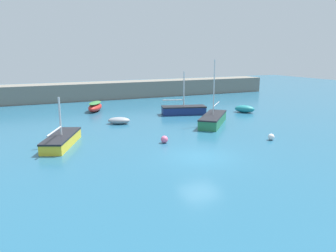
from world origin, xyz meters
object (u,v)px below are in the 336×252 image
at_px(sailboat_tall_mast, 213,119).
at_px(mooring_buoy_white, 271,137).
at_px(sailboat_twin_hulled, 62,140).
at_px(fishing_dinghy_green, 245,109).
at_px(sailboat_short_mast, 184,110).
at_px(mooring_buoy_pink, 164,139).
at_px(rowboat_with_red_cover, 95,107).
at_px(dinghy_near_pier, 119,121).

distance_m(sailboat_tall_mast, mooring_buoy_white, 6.60).
relative_size(sailboat_twin_hulled, mooring_buoy_white, 10.77).
height_order(fishing_dinghy_green, sailboat_short_mast, sailboat_short_mast).
bearing_deg(mooring_buoy_pink, rowboat_with_red_cover, 96.49).
bearing_deg(rowboat_with_red_cover, sailboat_tall_mast, -117.00).
bearing_deg(fishing_dinghy_green, sailboat_twin_hulled, -115.02).
distance_m(fishing_dinghy_green, mooring_buoy_white, 11.77).
distance_m(rowboat_with_red_cover, fishing_dinghy_green, 16.70).
height_order(rowboat_with_red_cover, dinghy_near_pier, rowboat_with_red_cover).
relative_size(fishing_dinghy_green, sailboat_short_mast, 0.49).
xyz_separation_m(sailboat_short_mast, mooring_buoy_pink, (-6.44, -9.55, -0.21)).
distance_m(sailboat_tall_mast, mooring_buoy_pink, 7.67).
bearing_deg(mooring_buoy_pink, dinghy_near_pier, 98.69).
relative_size(sailboat_tall_mast, sailboat_twin_hulled, 1.12).
height_order(sailboat_twin_hulled, dinghy_near_pier, sailboat_twin_hulled).
relative_size(rowboat_with_red_cover, mooring_buoy_white, 7.41).
bearing_deg(fishing_dinghy_green, sailboat_tall_mast, -99.41).
bearing_deg(fishing_dinghy_green, dinghy_near_pier, -130.11).
height_order(mooring_buoy_pink, mooring_buoy_white, mooring_buoy_pink).
relative_size(rowboat_with_red_cover, fishing_dinghy_green, 1.50).
bearing_deg(sailboat_short_mast, sailboat_tall_mast, -72.50).
bearing_deg(mooring_buoy_white, rowboat_with_red_cover, 117.60).
height_order(rowboat_with_red_cover, mooring_buoy_white, rowboat_with_red_cover).
bearing_deg(sailboat_short_mast, sailboat_twin_hulled, -135.61).
height_order(sailboat_tall_mast, mooring_buoy_white, sailboat_tall_mast).
bearing_deg(sailboat_tall_mast, dinghy_near_pier, -74.21).
relative_size(rowboat_with_red_cover, dinghy_near_pier, 1.55).
height_order(rowboat_with_red_cover, sailboat_twin_hulled, sailboat_twin_hulled).
bearing_deg(rowboat_with_red_cover, sailboat_short_mast, -98.56).
relative_size(dinghy_near_pier, mooring_buoy_pink, 4.36).
xyz_separation_m(sailboat_tall_mast, mooring_buoy_pink, (-6.59, -3.92, -0.22)).
distance_m(rowboat_with_red_cover, sailboat_tall_mast, 14.21).
relative_size(sailboat_twin_hulled, fishing_dinghy_green, 2.18).
xyz_separation_m(fishing_dinghy_green, mooring_buoy_white, (-5.46, -10.42, -0.15)).
distance_m(rowboat_with_red_cover, mooring_buoy_white, 20.33).
bearing_deg(dinghy_near_pier, sailboat_twin_hulled, 67.45).
xyz_separation_m(fishing_dinghy_green, sailboat_short_mast, (-6.68, 1.72, 0.08)).
bearing_deg(sailboat_twin_hulled, fishing_dinghy_green, -50.93).
height_order(fishing_dinghy_green, mooring_buoy_pink, fishing_dinghy_green).
height_order(rowboat_with_red_cover, mooring_buoy_pink, rowboat_with_red_cover).
distance_m(dinghy_near_pier, mooring_buoy_white, 13.62).
bearing_deg(sailboat_tall_mast, fishing_dinghy_green, 163.11).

